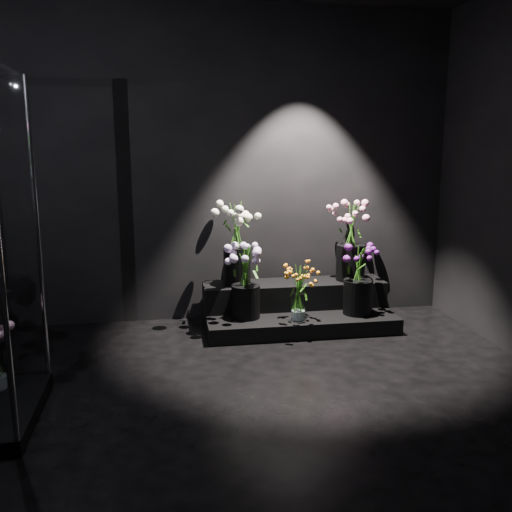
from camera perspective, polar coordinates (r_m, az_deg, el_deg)
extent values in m
plane|color=black|center=(3.61, 2.10, -15.60)|extent=(4.00, 4.00, 0.00)
plane|color=black|center=(5.18, -2.23, 8.92)|extent=(4.00, 0.00, 4.00)
plane|color=black|center=(1.33, 19.90, -0.14)|extent=(4.00, 0.00, 4.00)
cube|color=black|center=(5.12, 4.28, -6.34)|extent=(1.66, 0.74, 0.14)
cube|color=black|center=(5.24, 3.83, -3.81)|extent=(1.66, 0.37, 0.23)
cylinder|color=white|center=(4.85, 4.25, -5.07)|extent=(0.12, 0.12, 0.23)
cylinder|color=black|center=(4.89, -1.03, -4.56)|extent=(0.25, 0.25, 0.29)
cylinder|color=black|center=(5.08, 10.15, -4.04)|extent=(0.26, 0.26, 0.30)
cylinder|color=black|center=(5.06, -1.91, -1.00)|extent=(0.24, 0.24, 0.34)
cylinder|color=black|center=(5.30, 9.43, -0.64)|extent=(0.26, 0.26, 0.33)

